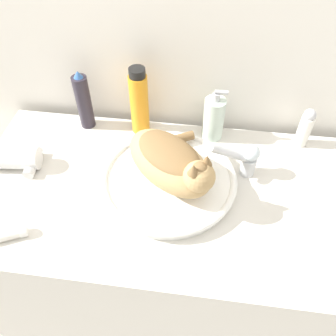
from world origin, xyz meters
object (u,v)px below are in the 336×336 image
(cat, at_px, (171,161))
(hair_dryer, at_px, (15,159))
(deodorant_stick, at_px, (305,128))
(hairspray_can_black, at_px, (84,101))
(faucet, at_px, (245,158))
(soap_pump_bottle, at_px, (214,118))
(shampoo_bottle_tall, at_px, (139,102))

(cat, distance_m, hair_dryer, 0.48)
(deodorant_stick, bearing_deg, hairspray_can_black, 180.00)
(faucet, xyz_separation_m, soap_pump_bottle, (-0.10, 0.15, 0.01))
(shampoo_bottle_tall, bearing_deg, cat, -60.68)
(hair_dryer, bearing_deg, faucet, 178.71)
(soap_pump_bottle, bearing_deg, cat, -114.14)
(faucet, relative_size, hairspray_can_black, 0.72)
(hairspray_can_black, relative_size, shampoo_bottle_tall, 0.90)
(soap_pump_bottle, xyz_separation_m, shampoo_bottle_tall, (-0.24, 0.00, 0.04))
(cat, relative_size, hair_dryer, 1.84)
(faucet, height_order, shampoo_bottle_tall, shampoo_bottle_tall)
(hair_dryer, bearing_deg, deodorant_stick, -172.31)
(faucet, xyz_separation_m, shampoo_bottle_tall, (-0.33, 0.15, 0.04))
(shampoo_bottle_tall, height_order, hair_dryer, shampoo_bottle_tall)
(cat, xyz_separation_m, hairspray_can_black, (-0.31, 0.23, -0.01))
(cat, xyz_separation_m, faucet, (0.20, 0.08, -0.04))
(cat, distance_m, faucet, 0.22)
(shampoo_bottle_tall, bearing_deg, hair_dryer, -147.96)
(cat, bearing_deg, hairspray_can_black, -175.80)
(deodorant_stick, height_order, soap_pump_bottle, soap_pump_bottle)
(deodorant_stick, bearing_deg, hair_dryer, -166.05)
(faucet, xyz_separation_m, hairspray_can_black, (-0.51, 0.15, 0.03))
(hairspray_can_black, distance_m, hair_dryer, 0.27)
(cat, distance_m, soap_pump_bottle, 0.26)
(hairspray_can_black, bearing_deg, shampoo_bottle_tall, 0.00)
(soap_pump_bottle, bearing_deg, faucet, -58.06)
(deodorant_stick, bearing_deg, faucet, -140.19)
(faucet, height_order, hairspray_can_black, hairspray_can_black)
(hairspray_can_black, bearing_deg, cat, -36.76)
(deodorant_stick, relative_size, hair_dryer, 0.77)
(deodorant_stick, relative_size, hairspray_can_black, 0.66)
(faucet, relative_size, soap_pump_bottle, 0.84)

